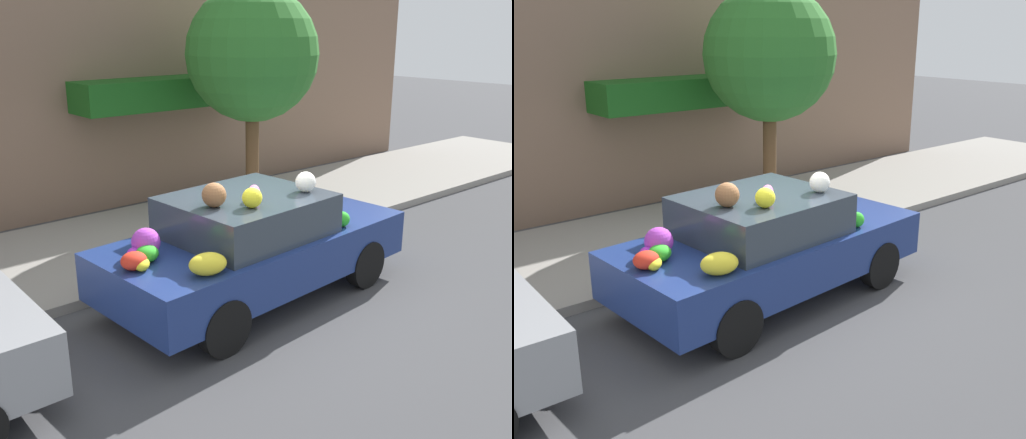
{
  "view_description": "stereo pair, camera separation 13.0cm",
  "coord_description": "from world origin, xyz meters",
  "views": [
    {
      "loc": [
        -4.65,
        -5.47,
        3.41
      ],
      "look_at": [
        0.0,
        -0.0,
        1.06
      ],
      "focal_mm": 42.0,
      "sensor_mm": 36.0,
      "label": 1
    },
    {
      "loc": [
        -4.55,
        -5.55,
        3.41
      ],
      "look_at": [
        0.0,
        -0.0,
        1.06
      ],
      "focal_mm": 42.0,
      "sensor_mm": 36.0,
      "label": 2
    }
  ],
  "objects": [
    {
      "name": "art_car",
      "position": [
        -0.06,
        -0.01,
        0.74
      ],
      "size": [
        4.2,
        2.05,
        1.69
      ],
      "rotation": [
        0.0,
        0.0,
        0.07
      ],
      "color": "navy",
      "rests_on": "ground"
    },
    {
      "name": "ground_plane",
      "position": [
        0.0,
        0.0,
        0.0
      ],
      "size": [
        60.0,
        60.0,
        0.0
      ],
      "primitive_type": "plane",
      "color": "#424244"
    },
    {
      "name": "street_tree",
      "position": [
        2.14,
        2.62,
        2.9
      ],
      "size": [
        2.29,
        2.29,
        3.93
      ],
      "color": "brown",
      "rests_on": "sidewalk_curb"
    },
    {
      "name": "sidewalk_curb",
      "position": [
        0.0,
        2.7,
        0.07
      ],
      "size": [
        24.0,
        3.2,
        0.14
      ],
      "color": "gray",
      "rests_on": "ground"
    },
    {
      "name": "building_facade",
      "position": [
        0.08,
        4.92,
        2.83
      ],
      "size": [
        18.0,
        1.2,
        5.74
      ],
      "color": "#846651",
      "rests_on": "ground"
    },
    {
      "name": "fire_hydrant",
      "position": [
        -0.5,
        1.61,
        0.48
      ],
      "size": [
        0.2,
        0.2,
        0.7
      ],
      "color": "gold",
      "rests_on": "sidewalk_curb"
    }
  ]
}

